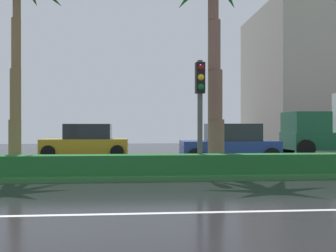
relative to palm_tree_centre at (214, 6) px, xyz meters
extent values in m
cube|color=black|center=(-6.45, 1.23, -5.76)|extent=(90.00, 42.00, 0.10)
cube|color=#2D6B33|center=(-6.45, 0.23, -5.64)|extent=(85.50, 4.00, 0.15)
cube|color=#1E6028|center=(-6.45, -1.17, -5.26)|extent=(76.50, 0.70, 0.60)
cylinder|color=brown|center=(-6.63, 0.14, -4.72)|extent=(0.40, 0.40, 1.68)
cylinder|color=brown|center=(-6.61, 0.18, -3.04)|extent=(0.35, 0.35, 1.68)
cylinder|color=brown|center=(-6.60, 0.21, -1.36)|extent=(0.31, 0.31, 1.68)
cylinder|color=brown|center=(0.11, 0.12, -4.72)|extent=(0.57, 0.57, 1.70)
cylinder|color=brown|center=(0.06, 0.08, -3.02)|extent=(0.50, 0.50, 1.70)
cylinder|color=brown|center=(0.02, 0.03, -1.32)|extent=(0.43, 0.43, 1.70)
cylinder|color=#4C4C47|center=(-0.65, -1.06, -3.80)|extent=(0.16, 0.16, 3.53)
cube|color=black|center=(-0.65, -1.06, -2.59)|extent=(0.28, 0.32, 0.96)
sphere|color=maroon|center=(-0.65, -1.23, -2.29)|extent=(0.20, 0.20, 0.20)
sphere|color=yellow|center=(-0.65, -1.23, -2.59)|extent=(0.20, 0.20, 0.20)
sphere|color=#0F591E|center=(-0.65, -1.23, -2.89)|extent=(0.20, 0.20, 0.20)
cube|color=#B28C1E|center=(-5.20, 6.95, -5.11)|extent=(4.30, 1.76, 0.72)
cube|color=#1E2328|center=(-5.05, 6.95, -4.37)|extent=(2.30, 1.58, 0.76)
cylinder|color=black|center=(-6.85, 6.05, -5.37)|extent=(0.68, 0.22, 0.68)
cylinder|color=black|center=(-6.85, 7.85, -5.37)|extent=(0.68, 0.22, 0.68)
cylinder|color=black|center=(-3.55, 6.05, -5.37)|extent=(0.68, 0.22, 0.68)
cylinder|color=black|center=(-3.55, 7.85, -5.37)|extent=(0.68, 0.22, 0.68)
cube|color=navy|center=(1.53, 4.03, -5.11)|extent=(4.30, 1.76, 0.72)
cube|color=#1E2328|center=(1.68, 4.03, -4.37)|extent=(2.30, 1.58, 0.76)
cylinder|color=black|center=(-0.12, 3.13, -5.37)|extent=(0.68, 0.22, 0.68)
cylinder|color=black|center=(-0.12, 4.93, -5.37)|extent=(0.68, 0.22, 0.68)
cylinder|color=black|center=(3.18, 3.13, -5.37)|extent=(0.68, 0.22, 0.68)
cylinder|color=black|center=(3.18, 4.93, -5.37)|extent=(0.68, 0.22, 0.68)
cube|color=#195133|center=(6.44, 7.08, -3.90)|extent=(1.90, 2.21, 1.10)
cylinder|color=black|center=(5.94, 5.91, -5.25)|extent=(0.92, 0.30, 0.92)
cylinder|color=black|center=(5.94, 8.25, -5.25)|extent=(0.92, 0.30, 0.92)
camera|label=1|loc=(-2.67, -12.97, -4.07)|focal=41.35mm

